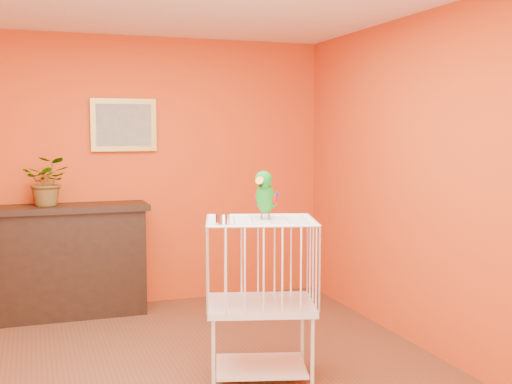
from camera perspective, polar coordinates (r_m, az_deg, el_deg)
name	(u,v)px	position (r m, az deg, el deg)	size (l,w,h in m)	color
room_shell	(172,148)	(4.09, -7.44, 3.86)	(4.50, 4.50, 4.50)	#C94712
console_cabinet	(72,260)	(6.13, -16.05, -5.87)	(1.38, 0.50, 1.02)	black
potted_plant	(48,187)	(6.05, -18.01, 0.46)	(0.40, 0.44, 0.35)	#26722D
framed_picture	(124,125)	(6.27, -11.68, 5.86)	(0.62, 0.04, 0.50)	gold
birdcage	(261,297)	(4.40, 0.41, -9.31)	(0.84, 0.72, 1.10)	white
feed_cup	(223,219)	(4.07, -2.97, -2.40)	(0.09, 0.09, 0.06)	silver
parrot	(265,194)	(4.30, 0.83, -0.21)	(0.24, 0.27, 0.33)	#59544C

